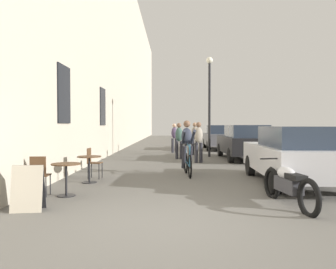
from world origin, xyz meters
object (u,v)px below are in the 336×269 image
Objects in this scene: cyclist_on_bicycle at (187,149)px; pedestrian_mid at (179,139)px; parked_car_nearest at (293,154)px; cafe_table_mid at (89,164)px; parked_car_second at (244,142)px; street_lamp at (209,94)px; pedestrian_near at (199,140)px; parked_car_third at (220,137)px; cafe_chair_near_toward_street at (39,173)px; cafe_table_near at (66,172)px; pedestrian_far at (195,137)px; cafe_chair_mid_toward_street at (93,161)px; parked_motorcycle at (289,185)px; pedestrian_furthest at (174,136)px; sandwich_board_sign at (28,188)px.

cyclist_on_bicycle reaches higher than pedestrian_mid.
cafe_table_mid is at bearing 177.93° from parked_car_nearest.
street_lamp is at bearing 135.88° from parked_car_second.
pedestrian_near is (0.63, 3.38, 0.14)m from cyclist_on_bicycle.
cyclist_on_bicycle is at bearing -103.43° from parked_car_third.
street_lamp is at bearing 35.60° from pedestrian_mid.
cafe_chair_near_toward_street is 1.24× the size of cafe_table_mid.
cafe_table_near is at bearing -114.50° from street_lamp.
parked_car_third is (-0.20, 6.15, -0.00)m from parked_car_second.
pedestrian_far is at bearing 66.43° from pedestrian_mid.
cafe_chair_near_toward_street is 1.00× the size of cafe_chair_mid_toward_street.
cafe_table_near is at bearing -125.57° from parked_car_second.
pedestrian_near reaches higher than parked_car_third.
parked_motorcycle is (-0.93, -2.35, -0.39)m from parked_car_nearest.
pedestrian_furthest is at bearing 106.82° from parked_car_nearest.
pedestrian_mid is at bearing 72.45° from sandwich_board_sign.
cafe_table_mid is (0.65, 1.78, 0.00)m from cafe_chair_near_toward_street.
street_lamp is (4.19, 9.19, 2.59)m from cafe_table_near.
sandwich_board_sign is at bearing -154.51° from parked_car_nearest.
parked_motorcycle is at bearing -77.84° from pedestrian_mid.
parked_car_third reaches higher than cafe_table_mid.
cafe_table_near is 0.43× the size of pedestrian_mid.
cafe_table_near is at bearing -108.22° from pedestrian_mid.
pedestrian_mid reaches higher than cafe_table_near.
cyclist_on_bicycle reaches higher than sandwich_board_sign.
cyclist_on_bicycle reaches higher than parked_motorcycle.
pedestrian_mid reaches higher than cafe_table_mid.
pedestrian_furthest is at bearing -140.59° from parked_car_third.
parked_motorcycle is at bearing -10.32° from cafe_table_near.
pedestrian_far is 0.39× the size of parked_car_nearest.
cafe_chair_near_toward_street is at bearing -172.25° from cafe_table_near.
pedestrian_far is at bearing 71.37° from sandwich_board_sign.
parked_car_third is (2.73, 5.88, -0.13)m from pedestrian_mid.
cafe_table_mid is 3.12m from cyclist_on_bicycle.
pedestrian_far is (4.09, 10.16, 0.44)m from cafe_chair_near_toward_street.
sandwich_board_sign is at bearing -122.95° from parked_car_second.
pedestrian_far is at bearing 103.08° from parked_car_nearest.
pedestrian_mid is at bearing -144.40° from street_lamp.
cyclist_on_bicycle is at bearing 44.05° from cafe_chair_near_toward_street.
parked_motorcycle reaches higher than cafe_table_near.
cyclist_on_bicycle is 0.40× the size of parked_car_second.
parked_car_third is (5.69, 15.24, 0.39)m from sandwich_board_sign.
street_lamp reaches higher than cafe_chair_mid_toward_street.
cafe_table_near is at bearing 169.68° from parked_motorcycle.
parked_motorcycle is at bearing -29.45° from cafe_table_mid.
pedestrian_mid is at bearing 116.88° from pedestrian_near.
parked_car_nearest is (2.08, -5.05, -0.16)m from pedestrian_near.
cafe_table_near is 0.81× the size of cafe_chair_near_toward_street.
cyclist_on_bicycle is (2.81, 3.19, 0.29)m from cafe_table_near.
street_lamp reaches higher than sandwich_board_sign.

